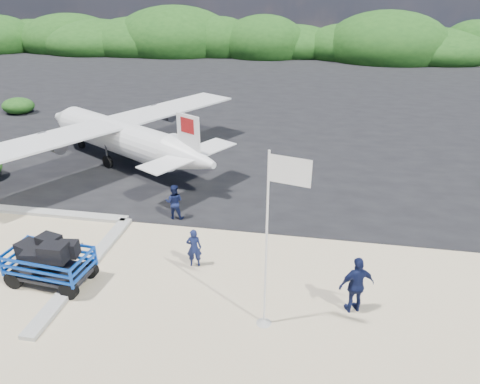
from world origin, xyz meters
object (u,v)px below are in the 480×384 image
object	(u,v)px
baggage_cart	(54,282)
crew_c	(356,285)
crew_a	(194,248)
crew_b	(174,202)
flagpole	(264,323)
aircraft_small	(235,85)

from	to	relation	value
baggage_cart	crew_c	world-z (taller)	crew_c
crew_a	crew_b	world-z (taller)	crew_b
flagpole	aircraft_small	bearing A→B (deg)	101.89
crew_b	crew_c	xyz separation A→B (m)	(7.26, -4.71, 0.17)
flagpole	crew_b	xyz separation A→B (m)	(-4.59, 5.76, 0.79)
crew_a	aircraft_small	xyz separation A→B (m)	(-4.31, 31.39, -0.74)
baggage_cart	aircraft_small	bearing A→B (deg)	94.90
crew_c	aircraft_small	bearing A→B (deg)	-95.85
crew_b	aircraft_small	distance (m)	28.28
crew_a	crew_c	world-z (taller)	crew_c
crew_c	baggage_cart	bearing A→B (deg)	-20.67
crew_b	aircraft_small	size ratio (longest dim) A/B	0.20
crew_b	crew_c	distance (m)	8.66
crew_b	aircraft_small	world-z (taller)	crew_b
crew_b	flagpole	bearing A→B (deg)	123.38
crew_a	aircraft_small	world-z (taller)	crew_a
baggage_cart	flagpole	bearing A→B (deg)	-0.51
flagpole	aircraft_small	size ratio (longest dim) A/B	0.68
baggage_cart	aircraft_small	world-z (taller)	aircraft_small
crew_c	aircraft_small	distance (m)	34.31
crew_a	aircraft_small	bearing A→B (deg)	-93.80
flagpole	crew_b	world-z (taller)	flagpole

